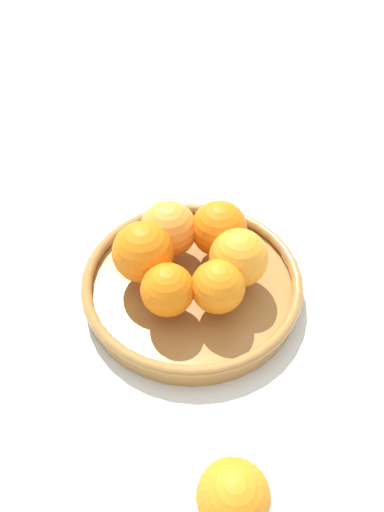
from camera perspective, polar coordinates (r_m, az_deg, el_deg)
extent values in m
plane|color=silver|center=(0.72, 0.00, -4.12)|extent=(4.00, 4.00, 0.00)
cylinder|color=#A57238|center=(0.71, 0.00, -3.57)|extent=(0.30, 0.30, 0.02)
torus|color=#A57238|center=(0.70, 0.00, -2.59)|extent=(0.31, 0.31, 0.02)
sphere|color=orange|center=(0.63, 2.74, -3.65)|extent=(0.07, 0.07, 0.07)
sphere|color=orange|center=(0.66, 5.34, -0.23)|extent=(0.08, 0.08, 0.08)
sphere|color=orange|center=(0.70, 3.11, 3.13)|extent=(0.08, 0.08, 0.08)
sphere|color=orange|center=(0.70, -2.38, 3.23)|extent=(0.08, 0.08, 0.08)
sphere|color=orange|center=(0.67, -5.62, 0.44)|extent=(0.08, 0.08, 0.08)
sphere|color=orange|center=(0.63, -2.81, -3.88)|extent=(0.07, 0.07, 0.07)
sphere|color=orange|center=(0.55, 4.76, -25.72)|extent=(0.08, 0.08, 0.08)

